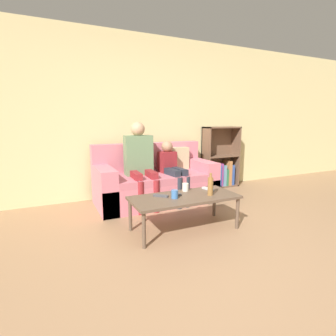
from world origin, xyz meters
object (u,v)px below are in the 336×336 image
Objects in this scene: couch at (155,183)px; cup_near at (185,187)px; bookshelf at (219,165)px; cup_far at (175,194)px; bottle at (210,186)px; tv_remote_0 at (161,196)px; tv_remote_2 at (176,193)px; coffee_table at (184,199)px; person_child at (172,167)px; tv_remote_1 at (208,189)px; person_adult at (140,158)px.

couch is 0.95m from cup_near.
cup_far is at bearing -138.00° from bookshelf.
cup_far is 0.36× the size of bottle.
cup_near reaches higher than tv_remote_0.
cup_near reaches higher than tv_remote_2.
coffee_table is 7.81× the size of tv_remote_0.
bottle is at bearing -58.60° from cup_near.
bookshelf is at bearing 34.80° from tv_remote_2.
tv_remote_2 is at bearing -119.04° from person_child.
bookshelf reaches higher than tv_remote_1.
bottle is at bearing -129.68° from tv_remote_1.
person_adult is at bearing 108.16° from cup_near.
couch reaches higher than tv_remote_2.
person_child reaches higher than bottle.
coffee_table is 0.33m from bottle.
person_adult is 7.79× the size of tv_remote_0.
coffee_table is at bearing -73.04° from tv_remote_2.
person_adult reaches higher than coffee_table.
tv_remote_0 is (-0.25, 0.10, 0.05)m from coffee_table.
tv_remote_1 is (0.65, 0.03, 0.00)m from tv_remote_0.
coffee_table is at bearing -174.82° from tv_remote_1.
person_child reaches higher than tv_remote_0.
couch is 10.25× the size of tv_remote_2.
cup_far is at bearing 171.36° from bottle.
coffee_table is 0.14m from tv_remote_2.
person_child is 0.89m from tv_remote_1.
person_adult is 12.80× the size of cup_near.
person_adult is 1.13m from tv_remote_1.
tv_remote_0 is 0.89× the size of tv_remote_1.
person_child is at bearing 10.51° from tv_remote_0.
bookshelf is 2.04m from bottle.
cup_near is 0.54× the size of tv_remote_1.
cup_near is (0.28, -0.87, -0.26)m from person_adult.
tv_remote_2 is (-0.37, -0.89, -0.13)m from person_child.
person_child is (-1.24, -0.50, 0.13)m from bookshelf.
cup_near is at bearing -88.80° from couch.
person_adult is 6.95× the size of tv_remote_1.
bookshelf is (1.47, 0.37, 0.11)m from couch.
tv_remote_0 is 0.65m from tv_remote_1.
tv_remote_1 is at bearing -13.41° from cup_near.
tv_remote_1 is (0.40, 0.13, 0.05)m from coffee_table.
bookshelf is at bearing 42.00° from cup_far.
person_child is at bearing -157.96° from bookshelf.
person_adult is at bearing 166.75° from person_child.
bookshelf is 1.81m from tv_remote_1.
bottle is at bearing -8.64° from cup_far.
coffee_table is 4.74× the size of bottle.
person_child is 1.09m from bottle.
tv_remote_0 is (-0.37, -0.09, -0.04)m from cup_near.
coffee_table is 1.00× the size of person_adult.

